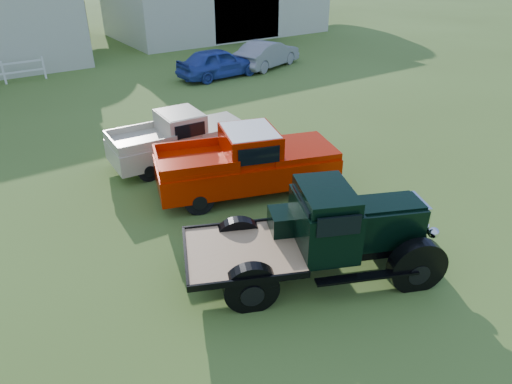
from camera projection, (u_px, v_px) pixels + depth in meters
ground at (277, 251)px, 11.12m from camera, size 120.00×120.00×0.00m
vintage_flatbed at (318, 233)px, 9.89m from camera, size 5.90×4.20×2.17m
red_pickup at (246, 161)px, 13.33m from camera, size 5.81×3.64×1.98m
white_pickup at (179, 138)px, 15.21m from camera, size 4.79×2.05×1.73m
misc_car_blue at (218, 63)px, 24.97m from camera, size 4.77×2.13×1.59m
misc_car_grey at (267, 54)px, 27.00m from camera, size 4.96×3.14×1.54m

